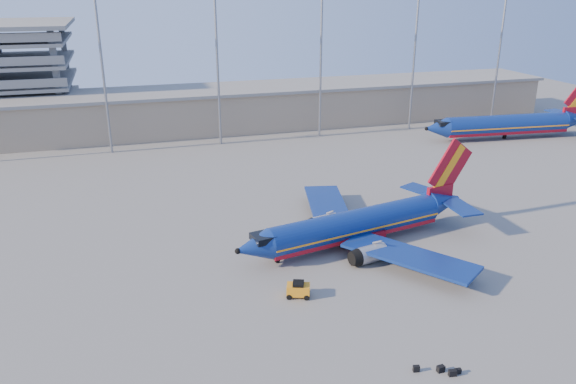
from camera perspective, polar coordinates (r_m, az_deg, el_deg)
The scene contains 7 objects.
ground at distance 67.79m, azimuth 4.40°, elevation -4.77°, with size 220.00×220.00×0.00m, color slate.
terminal_building at distance 122.07m, azimuth -0.93°, elevation 8.87°, with size 122.00×16.00×8.50m.
light_mast_row at distance 107.28m, azimuth -1.81°, elevation 14.41°, with size 101.60×1.60×28.65m.
aircraft_main at distance 66.30m, azimuth 7.36°, elevation -3.25°, with size 32.23×30.70×11.02m.
aircraft_second at distance 119.18m, azimuth 21.68°, elevation 6.42°, with size 36.73×14.26×12.44m.
baggage_tug at distance 55.45m, azimuth 1.05°, elevation -9.84°, with size 2.59×2.08×1.62m.
luggage_pile at distance 47.82m, azimuth 15.35°, elevation -17.07°, with size 3.56×1.70×0.52m.
Camera 1 is at (-22.58, -57.06, 28.80)m, focal length 35.00 mm.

